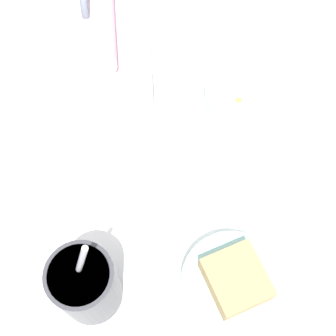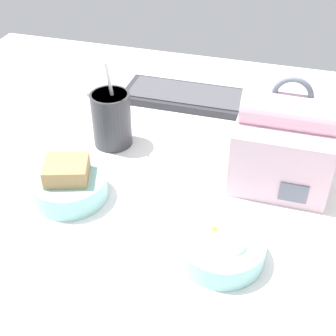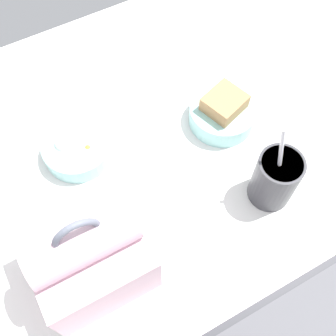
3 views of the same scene
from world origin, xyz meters
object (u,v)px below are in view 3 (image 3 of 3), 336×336
lunch_bag (89,255)px  bento_bowl_sandwich (223,112)px  soup_cup (275,178)px  bento_bowl_snacks (77,148)px

lunch_bag → bento_bowl_sandwich: size_ratio=1.57×
lunch_bag → soup_cup: lunch_bag is taller
soup_cup → bento_bowl_sandwich: size_ratio=1.42×
soup_cup → bento_bowl_sandwich: bearing=-93.3°
bento_bowl_sandwich → bento_bowl_snacks: (29.47, -6.84, -0.72)cm
lunch_bag → soup_cup: (-35.02, 2.42, -1.95)cm
soup_cup → bento_bowl_snacks: bearing=-41.9°
lunch_bag → soup_cup: bearing=176.0°
bento_bowl_sandwich → bento_bowl_snacks: 30.26cm
bento_bowl_snacks → lunch_bag: bearing=74.0°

